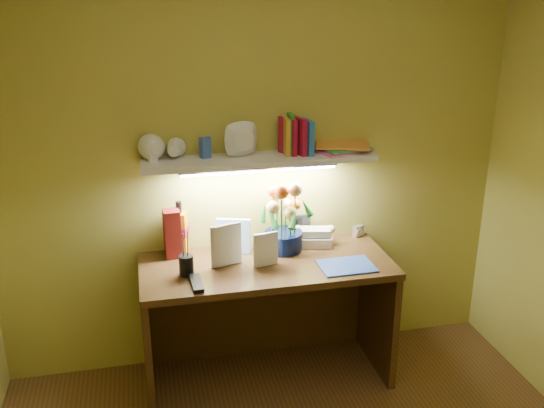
# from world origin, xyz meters

# --- Properties ---
(desk) EXTENTS (1.40, 0.60, 0.75)m
(desk) POSITION_xyz_m (0.00, 1.20, 0.38)
(desk) COLOR #331B0D
(desk) RESTS_ON ground
(flower_bouquet) EXTENTS (0.26, 0.26, 0.39)m
(flower_bouquet) POSITION_xyz_m (0.13, 1.36, 0.94)
(flower_bouquet) COLOR #06113A
(flower_bouquet) RESTS_ON desk
(telephone) EXTENTS (0.23, 0.19, 0.12)m
(telephone) POSITION_xyz_m (0.33, 1.39, 0.81)
(telephone) COLOR #F6E7CD
(telephone) RESTS_ON desk
(desk_clock) EXTENTS (0.08, 0.06, 0.07)m
(desk_clock) POSITION_xyz_m (0.63, 1.45, 0.78)
(desk_clock) COLOR silver
(desk_clock) RESTS_ON desk
(whisky_bottle) EXTENTS (0.11, 0.11, 0.31)m
(whisky_bottle) POSITION_xyz_m (-0.45, 1.45, 0.91)
(whisky_bottle) COLOR #BA7B09
(whisky_bottle) RESTS_ON desk
(whisky_box) EXTENTS (0.10, 0.10, 0.28)m
(whisky_box) POSITION_xyz_m (-0.50, 1.40, 0.89)
(whisky_box) COLOR #601210
(whisky_box) RESTS_ON desk
(pen_cup) EXTENTS (0.08, 0.08, 0.19)m
(pen_cup) POSITION_xyz_m (-0.45, 1.15, 0.84)
(pen_cup) COLOR black
(pen_cup) RESTS_ON desk
(art_card) EXTENTS (0.20, 0.10, 0.20)m
(art_card) POSITION_xyz_m (-0.16, 1.39, 0.85)
(art_card) COLOR white
(art_card) RESTS_ON desk
(tv_remote) EXTENTS (0.06, 0.20, 0.02)m
(tv_remote) POSITION_xyz_m (-0.41, 1.02, 0.76)
(tv_remote) COLOR black
(tv_remote) RESTS_ON desk
(blue_folder) EXTENTS (0.30, 0.22, 0.01)m
(blue_folder) POSITION_xyz_m (0.42, 1.06, 0.75)
(blue_folder) COLOR #3258B7
(blue_folder) RESTS_ON desk
(desk_book_a) EXTENTS (0.18, 0.06, 0.24)m
(desk_book_a) POSITION_xyz_m (-0.31, 1.20, 0.87)
(desk_book_a) COLOR beige
(desk_book_a) RESTS_ON desk
(desk_book_b) EXTENTS (0.14, 0.04, 0.20)m
(desk_book_b) POSITION_xyz_m (-0.08, 1.16, 0.85)
(desk_book_b) COLOR white
(desk_book_b) RESTS_ON desk
(wall_shelf) EXTENTS (1.32, 0.33, 0.25)m
(wall_shelf) POSITION_xyz_m (-0.01, 1.38, 1.34)
(wall_shelf) COLOR white
(wall_shelf) RESTS_ON ground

